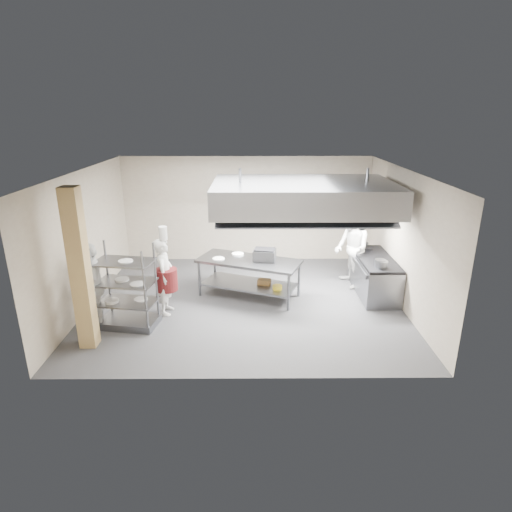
{
  "coord_description": "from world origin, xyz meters",
  "views": [
    {
      "loc": [
        0.18,
        -9.03,
        4.2
      ],
      "look_at": [
        0.25,
        0.2,
        1.05
      ],
      "focal_mm": 30.0,
      "sensor_mm": 36.0,
      "label": 1
    }
  ],
  "objects_px": {
    "stockpot": "(380,263)",
    "island": "(249,278)",
    "pass_rack": "(126,287)",
    "chef_line": "(352,248)",
    "chef_head": "(165,277)",
    "chef_plating": "(93,286)",
    "griddle": "(265,255)",
    "cooking_range": "(374,276)"
  },
  "relations": [
    {
      "from": "griddle",
      "to": "chef_plating",
      "type": "bearing_deg",
      "value": -147.34
    },
    {
      "from": "pass_rack",
      "to": "chef_plating",
      "type": "distance_m",
      "value": 0.64
    },
    {
      "from": "chef_line",
      "to": "griddle",
      "type": "xyz_separation_m",
      "value": [
        -2.15,
        -0.62,
        0.05
      ]
    },
    {
      "from": "chef_plating",
      "to": "griddle",
      "type": "bearing_deg",
      "value": 95.32
    },
    {
      "from": "pass_rack",
      "to": "chef_line",
      "type": "relative_size",
      "value": 0.87
    },
    {
      "from": "cooking_range",
      "to": "stockpot",
      "type": "bearing_deg",
      "value": -97.13
    },
    {
      "from": "island",
      "to": "stockpot",
      "type": "height_order",
      "value": "stockpot"
    },
    {
      "from": "chef_head",
      "to": "chef_line",
      "type": "relative_size",
      "value": 0.85
    },
    {
      "from": "pass_rack",
      "to": "chef_head",
      "type": "bearing_deg",
      "value": 50.93
    },
    {
      "from": "island",
      "to": "stockpot",
      "type": "relative_size",
      "value": 9.53
    },
    {
      "from": "island",
      "to": "stockpot",
      "type": "distance_m",
      "value": 3.0
    },
    {
      "from": "chef_plating",
      "to": "stockpot",
      "type": "bearing_deg",
      "value": 81.76
    },
    {
      "from": "chef_head",
      "to": "chef_plating",
      "type": "xyz_separation_m",
      "value": [
        -1.3,
        -0.61,
        0.05
      ]
    },
    {
      "from": "chef_head",
      "to": "griddle",
      "type": "distance_m",
      "value": 2.32
    },
    {
      "from": "chef_line",
      "to": "griddle",
      "type": "height_order",
      "value": "chef_line"
    },
    {
      "from": "cooking_range",
      "to": "chef_head",
      "type": "xyz_separation_m",
      "value": [
        -4.78,
        -1.04,
        0.42
      ]
    },
    {
      "from": "chef_line",
      "to": "chef_plating",
      "type": "relative_size",
      "value": 1.11
    },
    {
      "from": "chef_line",
      "to": "stockpot",
      "type": "bearing_deg",
      "value": 10.83
    },
    {
      "from": "pass_rack",
      "to": "stockpot",
      "type": "bearing_deg",
      "value": 19.84
    },
    {
      "from": "chef_plating",
      "to": "pass_rack",
      "type": "bearing_deg",
      "value": 74.66
    },
    {
      "from": "island",
      "to": "griddle",
      "type": "bearing_deg",
      "value": 20.73
    },
    {
      "from": "island",
      "to": "chef_head",
      "type": "bearing_deg",
      "value": -132.46
    },
    {
      "from": "island",
      "to": "pass_rack",
      "type": "height_order",
      "value": "pass_rack"
    },
    {
      "from": "pass_rack",
      "to": "stockpot",
      "type": "distance_m",
      "value": 5.45
    },
    {
      "from": "island",
      "to": "pass_rack",
      "type": "bearing_deg",
      "value": -127.64
    },
    {
      "from": "stockpot",
      "to": "chef_line",
      "type": "bearing_deg",
      "value": 110.21
    },
    {
      "from": "chef_head",
      "to": "stockpot",
      "type": "relative_size",
      "value": 6.78
    },
    {
      "from": "chef_head",
      "to": "griddle",
      "type": "bearing_deg",
      "value": -68.76
    },
    {
      "from": "stockpot",
      "to": "island",
      "type": "bearing_deg",
      "value": 170.86
    },
    {
      "from": "pass_rack",
      "to": "cooking_range",
      "type": "height_order",
      "value": "pass_rack"
    },
    {
      "from": "chef_head",
      "to": "stockpot",
      "type": "bearing_deg",
      "value": -85.71
    },
    {
      "from": "island",
      "to": "chef_line",
      "type": "height_order",
      "value": "chef_line"
    },
    {
      "from": "island",
      "to": "pass_rack",
      "type": "distance_m",
      "value": 2.87
    },
    {
      "from": "cooking_range",
      "to": "chef_line",
      "type": "height_order",
      "value": "chef_line"
    },
    {
      "from": "chef_head",
      "to": "chef_plating",
      "type": "relative_size",
      "value": 0.94
    },
    {
      "from": "chef_plating",
      "to": "griddle",
      "type": "distance_m",
      "value": 3.75
    },
    {
      "from": "chef_line",
      "to": "griddle",
      "type": "distance_m",
      "value": 2.24
    },
    {
      "from": "island",
      "to": "chef_line",
      "type": "relative_size",
      "value": 1.2
    },
    {
      "from": "chef_line",
      "to": "chef_plating",
      "type": "xyz_separation_m",
      "value": [
        -5.6,
        -2.09,
        -0.09
      ]
    },
    {
      "from": "cooking_range",
      "to": "chef_plating",
      "type": "distance_m",
      "value": 6.32
    },
    {
      "from": "chef_plating",
      "to": "griddle",
      "type": "relative_size",
      "value": 3.55
    },
    {
      "from": "pass_rack",
      "to": "cooking_range",
      "type": "distance_m",
      "value": 5.7
    }
  ]
}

